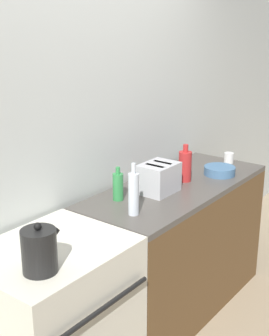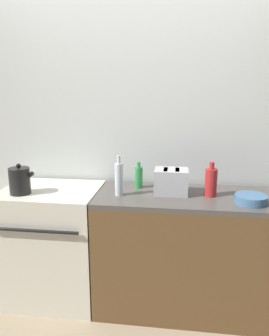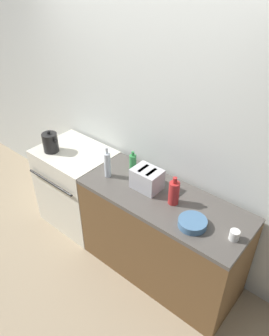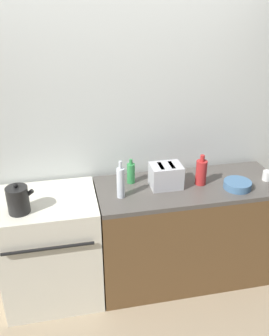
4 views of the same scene
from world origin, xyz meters
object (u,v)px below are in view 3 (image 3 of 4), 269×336
object	(u,v)px
kettle	(50,142)
cup_white	(234,235)
bottle_red	(174,193)
bowl	(192,223)
stove	(78,186)
bottle_green	(133,163)
bottle_clear	(107,164)
toaster	(147,179)

from	to	relation	value
kettle	cup_white	distance (m)	1.97
bottle_red	bowl	xyz separation A→B (m)	(0.26, -0.13, -0.08)
stove	kettle	distance (m)	0.59
kettle	bottle_green	bearing A→B (deg)	17.30
bottle_green	bottle_clear	world-z (taller)	bottle_clear
bottle_clear	bowl	size ratio (longest dim) A/B	1.37
cup_white	bottle_clear	bearing A→B (deg)	-178.87
bottle_clear	cup_white	bearing A→B (deg)	1.13
stove	bottle_clear	bearing A→B (deg)	-7.53
kettle	toaster	size ratio (longest dim) A/B	0.94
bottle_red	cup_white	xyz separation A→B (m)	(0.56, -0.05, -0.07)
stove	bottle_clear	world-z (taller)	bottle_clear
toaster	bottle_red	size ratio (longest dim) A/B	0.97
bottle_red	bottle_clear	world-z (taller)	bottle_clear
toaster	cup_white	xyz separation A→B (m)	(0.85, -0.07, -0.05)
bottle_green	bottle_red	bearing A→B (deg)	-13.98
toaster	cup_white	world-z (taller)	toaster
bowl	kettle	bearing A→B (deg)	-179.84
stove	cup_white	xyz separation A→B (m)	(1.79, -0.05, 0.49)
toaster	bottle_red	bearing A→B (deg)	-3.49
toaster	bottle_green	world-z (taller)	bottle_green
kettle	bottle_clear	world-z (taller)	bottle_clear
kettle	toaster	xyz separation A→B (m)	(1.12, 0.15, -0.01)
bottle_red	bottle_green	distance (m)	0.56
kettle	bottle_red	xyz separation A→B (m)	(1.40, 0.13, 0.01)
stove	kettle	world-z (taller)	kettle
stove	bowl	size ratio (longest dim) A/B	4.22
toaster	bottle_clear	world-z (taller)	bottle_clear
stove	bowl	distance (m)	1.57
toaster	bowl	distance (m)	0.57
bowl	toaster	bearing A→B (deg)	165.25
bowl	bottle_red	bearing A→B (deg)	154.07
kettle	cup_white	xyz separation A→B (m)	(1.96, 0.08, -0.06)
toaster	cup_white	bearing A→B (deg)	-4.51
kettle	bowl	bearing A→B (deg)	0.16
kettle	bottle_green	xyz separation A→B (m)	(0.86, 0.27, -0.01)
kettle	bottle_green	distance (m)	0.90
bottle_red	bottle_green	bearing A→B (deg)	166.02
kettle	bottle_green	world-z (taller)	kettle
kettle	bottle_red	distance (m)	1.41
bottle_clear	bowl	bearing A→B (deg)	-3.29
bottle_green	cup_white	size ratio (longest dim) A/B	2.63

